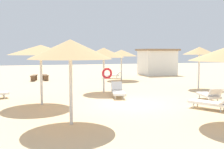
{
  "coord_description": "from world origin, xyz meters",
  "views": [
    {
      "loc": [
        -4.46,
        -11.67,
        2.54
      ],
      "look_at": [
        0.0,
        3.0,
        1.2
      ],
      "focal_mm": 41.52,
      "sensor_mm": 36.0,
      "label": 1
    }
  ],
  "objects_px": {
    "lounger_1": "(212,103)",
    "lounger_3": "(209,95)",
    "parasol_4": "(104,53)",
    "bench_0": "(34,77)",
    "lounger_0": "(112,75)",
    "parasol_5": "(70,49)",
    "lounger_4": "(118,91)",
    "parasol_7": "(41,50)",
    "bench_1": "(45,76)",
    "beach_cabana": "(157,62)",
    "parasol_0": "(121,53)",
    "parasol_8": "(199,51)"
  },
  "relations": [
    {
      "from": "lounger_1",
      "to": "lounger_3",
      "type": "distance_m",
      "value": 2.11
    },
    {
      "from": "parasol_4",
      "to": "bench_0",
      "type": "height_order",
      "value": "parasol_4"
    },
    {
      "from": "lounger_0",
      "to": "bench_0",
      "type": "xyz_separation_m",
      "value": [
        -7.2,
        0.06,
        0.03
      ]
    },
    {
      "from": "parasol_5",
      "to": "lounger_3",
      "type": "height_order",
      "value": "parasol_5"
    },
    {
      "from": "parasol_5",
      "to": "lounger_4",
      "type": "xyz_separation_m",
      "value": [
        3.32,
        4.84,
        -2.3
      ]
    },
    {
      "from": "parasol_7",
      "to": "bench_1",
      "type": "relative_size",
      "value": 1.99
    },
    {
      "from": "beach_cabana",
      "to": "lounger_1",
      "type": "bearing_deg",
      "value": -109.02
    },
    {
      "from": "parasol_0",
      "to": "parasol_7",
      "type": "bearing_deg",
      "value": -128.07
    },
    {
      "from": "bench_0",
      "to": "parasol_5",
      "type": "bearing_deg",
      "value": -85.33
    },
    {
      "from": "parasol_7",
      "to": "lounger_1",
      "type": "height_order",
      "value": "parasol_7"
    },
    {
      "from": "parasol_8",
      "to": "bench_1",
      "type": "bearing_deg",
      "value": 139.21
    },
    {
      "from": "lounger_4",
      "to": "bench_0",
      "type": "distance_m",
      "value": 11.0
    },
    {
      "from": "parasol_0",
      "to": "parasol_7",
      "type": "xyz_separation_m",
      "value": [
        -7.25,
        -9.25,
        0.19
      ]
    },
    {
      "from": "bench_0",
      "to": "bench_1",
      "type": "xyz_separation_m",
      "value": [
        0.98,
        0.14,
        0.0
      ]
    },
    {
      "from": "lounger_4",
      "to": "bench_0",
      "type": "height_order",
      "value": "lounger_4"
    },
    {
      "from": "parasol_4",
      "to": "bench_0",
      "type": "bearing_deg",
      "value": 117.58
    },
    {
      "from": "lounger_1",
      "to": "parasol_4",
      "type": "bearing_deg",
      "value": 117.32
    },
    {
      "from": "lounger_4",
      "to": "beach_cabana",
      "type": "height_order",
      "value": "beach_cabana"
    },
    {
      "from": "beach_cabana",
      "to": "parasol_5",
      "type": "bearing_deg",
      "value": -124.82
    },
    {
      "from": "lounger_3",
      "to": "bench_0",
      "type": "distance_m",
      "value": 15.31
    },
    {
      "from": "lounger_0",
      "to": "bench_1",
      "type": "bearing_deg",
      "value": 178.16
    },
    {
      "from": "parasol_0",
      "to": "parasol_5",
      "type": "height_order",
      "value": "parasol_5"
    },
    {
      "from": "parasol_4",
      "to": "lounger_0",
      "type": "distance_m",
      "value": 8.83
    },
    {
      "from": "parasol_5",
      "to": "beach_cabana",
      "type": "xyz_separation_m",
      "value": [
        12.04,
        17.31,
        -1.16
      ]
    },
    {
      "from": "parasol_8",
      "to": "beach_cabana",
      "type": "relative_size",
      "value": 0.73
    },
    {
      "from": "parasol_7",
      "to": "lounger_4",
      "type": "bearing_deg",
      "value": 13.37
    },
    {
      "from": "parasol_7",
      "to": "lounger_3",
      "type": "bearing_deg",
      "value": -10.91
    },
    {
      "from": "bench_1",
      "to": "parasol_7",
      "type": "bearing_deg",
      "value": -93.33
    },
    {
      "from": "parasol_5",
      "to": "lounger_3",
      "type": "xyz_separation_m",
      "value": [
        7.45,
        2.24,
        -2.3
      ]
    },
    {
      "from": "parasol_4",
      "to": "bench_1",
      "type": "relative_size",
      "value": 1.83
    },
    {
      "from": "bench_1",
      "to": "lounger_4",
      "type": "bearing_deg",
      "value": -70.74
    },
    {
      "from": "parasol_0",
      "to": "beach_cabana",
      "type": "relative_size",
      "value": 0.71
    },
    {
      "from": "parasol_8",
      "to": "lounger_3",
      "type": "bearing_deg",
      "value": -118.87
    },
    {
      "from": "parasol_4",
      "to": "lounger_0",
      "type": "xyz_separation_m",
      "value": [
        2.97,
        8.03,
        -2.15
      ]
    },
    {
      "from": "parasol_8",
      "to": "lounger_3",
      "type": "relative_size",
      "value": 1.48
    },
    {
      "from": "lounger_1",
      "to": "beach_cabana",
      "type": "relative_size",
      "value": 0.5
    },
    {
      "from": "parasol_0",
      "to": "lounger_0",
      "type": "height_order",
      "value": "parasol_0"
    },
    {
      "from": "parasol_5",
      "to": "lounger_1",
      "type": "distance_m",
      "value": 6.68
    },
    {
      "from": "parasol_4",
      "to": "parasol_7",
      "type": "xyz_separation_m",
      "value": [
        -3.9,
        -2.92,
        0.16
      ]
    },
    {
      "from": "parasol_5",
      "to": "lounger_0",
      "type": "xyz_separation_m",
      "value": [
        5.98,
        14.8,
        -2.31
      ]
    },
    {
      "from": "parasol_0",
      "to": "bench_1",
      "type": "height_order",
      "value": "parasol_0"
    },
    {
      "from": "parasol_7",
      "to": "lounger_4",
      "type": "distance_m",
      "value": 4.89
    },
    {
      "from": "parasol_7",
      "to": "lounger_3",
      "type": "xyz_separation_m",
      "value": [
        8.33,
        -1.61,
        -2.3
      ]
    },
    {
      "from": "lounger_4",
      "to": "lounger_3",
      "type": "bearing_deg",
      "value": -32.21
    },
    {
      "from": "lounger_0",
      "to": "bench_0",
      "type": "height_order",
      "value": "lounger_0"
    },
    {
      "from": "parasol_7",
      "to": "parasol_8",
      "type": "height_order",
      "value": "parasol_8"
    },
    {
      "from": "parasol_5",
      "to": "beach_cabana",
      "type": "bearing_deg",
      "value": 55.18
    },
    {
      "from": "beach_cabana",
      "to": "parasol_4",
      "type": "bearing_deg",
      "value": -130.57
    },
    {
      "from": "parasol_4",
      "to": "parasol_5",
      "type": "height_order",
      "value": "parasol_5"
    },
    {
      "from": "lounger_0",
      "to": "lounger_4",
      "type": "distance_m",
      "value": 10.31
    }
  ]
}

